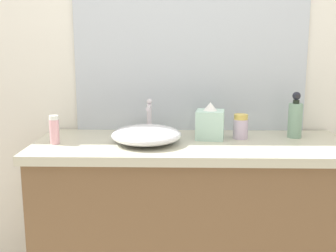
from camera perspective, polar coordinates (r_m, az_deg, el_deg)
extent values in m
cube|color=silver|center=(2.25, 1.28, 9.28)|extent=(6.00, 0.06, 2.60)
cube|color=brown|center=(2.14, 2.89, -14.78)|extent=(1.44, 0.52, 0.88)
cube|color=#B7B49B|center=(1.98, 3.02, -2.75)|extent=(1.48, 0.56, 0.04)
cube|color=#B2BCC6|center=(2.21, 2.98, 14.54)|extent=(1.21, 0.01, 1.17)
ellipsoid|color=silver|center=(1.94, -3.08, -1.21)|extent=(0.32, 0.33, 0.08)
cylinder|color=silver|center=(2.13, -2.68, 0.91)|extent=(0.03, 0.03, 0.16)
cylinder|color=silver|center=(2.07, -2.79, 2.50)|extent=(0.02, 0.09, 0.02)
sphere|color=silver|center=(2.13, -2.68, 3.36)|extent=(0.03, 0.03, 0.03)
cylinder|color=gray|center=(2.14, 16.84, 0.71)|extent=(0.07, 0.07, 0.17)
cylinder|color=black|center=(2.13, 16.98, 3.18)|extent=(0.03, 0.03, 0.02)
sphere|color=black|center=(2.13, 17.02, 3.96)|extent=(0.04, 0.04, 0.04)
cylinder|color=#252327|center=(2.11, 17.10, 3.92)|extent=(0.02, 0.02, 0.02)
cylinder|color=#C4AFC9|center=(2.07, 9.75, -0.39)|extent=(0.07, 0.07, 0.10)
cylinder|color=#D2B351|center=(2.05, 9.81, 1.25)|extent=(0.07, 0.07, 0.02)
cylinder|color=#E0A1AB|center=(2.00, -15.35, -0.77)|extent=(0.04, 0.04, 0.11)
cylinder|color=silver|center=(1.98, -15.45, 1.12)|extent=(0.04, 0.04, 0.02)
cube|color=#AAD2C0|center=(2.04, 5.64, 0.18)|extent=(0.15, 0.15, 0.14)
cone|color=white|center=(2.02, 5.69, 2.62)|extent=(0.07, 0.07, 0.04)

